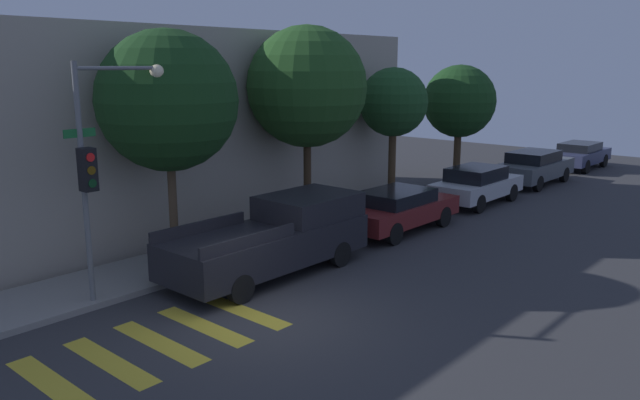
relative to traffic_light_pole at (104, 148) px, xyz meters
name	(u,v)px	position (x,y,z in m)	size (l,w,h in m)	color
ground_plane	(269,320)	(1.53, -3.37, -3.45)	(60.00, 60.00, 0.00)	#333335
sidewalk	(149,272)	(1.53, 1.00, -3.38)	(26.00, 2.34, 0.14)	gray
building_row	(52,137)	(1.53, 5.57, -0.33)	(26.00, 6.00, 6.24)	#A89E8E
crosswalk	(110,362)	(-1.63, -2.57, -3.45)	(6.71, 2.60, 0.00)	gold
traffic_light_pole	(104,148)	(0.00, 0.00, 0.00)	(2.48, 0.56, 5.25)	slate
pickup_truck	(276,237)	(3.82, -1.27, -2.52)	(5.55, 2.07, 1.83)	black
sedan_near_corner	(397,209)	(9.17, -1.27, -2.73)	(4.50, 1.88, 1.32)	maroon
sedan_middle	(477,184)	(14.40, -1.27, -2.70)	(4.28, 1.80, 1.42)	#B7BABF
sedan_far_end	(534,167)	(19.64, -1.27, -2.66)	(4.68, 1.85, 1.48)	#4C5156
sedan_tail_of_row	(580,154)	(25.29, -1.27, -2.73)	(4.29, 1.76, 1.33)	#2D3351
tree_near_corner	(168,101)	(2.49, 1.19, 0.82)	(3.56, 3.56, 6.06)	brown
tree_midblock	(307,87)	(7.65, 1.19, 1.03)	(3.77, 3.77, 6.38)	#42301E
tree_far_end	(393,103)	(12.34, 1.19, 0.33)	(2.53, 2.53, 5.08)	#4C3823
tree_behind_truck	(459,102)	(17.23, 1.19, 0.17)	(3.07, 3.07, 5.17)	#4C3823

